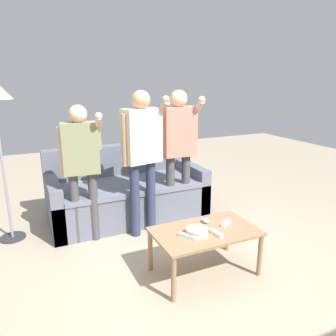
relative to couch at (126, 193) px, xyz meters
name	(u,v)px	position (x,y,z in m)	size (l,w,h in m)	color
ground_plane	(193,272)	(0.15, -1.53, -0.31)	(12.00, 12.00, 0.00)	tan
couch	(126,193)	(0.00, 0.00, 0.00)	(1.95, 0.94, 0.89)	slate
coffee_table	(205,236)	(0.24, -1.56, 0.07)	(0.94, 0.57, 0.43)	#997551
snack_bowl	(197,232)	(0.13, -1.61, 0.15)	(0.19, 0.19, 0.06)	beige
game_remote_nunchuk	(205,220)	(0.33, -1.43, 0.15)	(0.06, 0.09, 0.05)	white
player_left	(81,159)	(-0.62, -0.47, 0.64)	(0.44, 0.35, 1.50)	#47474C
player_center	(142,147)	(0.02, -0.57, 0.72)	(0.51, 0.32, 1.64)	#2D3856
player_right	(178,141)	(0.54, -0.42, 0.72)	(0.48, 0.33, 1.63)	#47474C
game_remote_wand_near	(226,223)	(0.48, -1.54, 0.14)	(0.15, 0.11, 0.03)	white
game_remote_wand_far	(216,233)	(0.29, -1.68, 0.14)	(0.05, 0.15, 0.03)	white
game_remote_wand_spare	(188,236)	(0.03, -1.62, 0.14)	(0.12, 0.15, 0.03)	white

